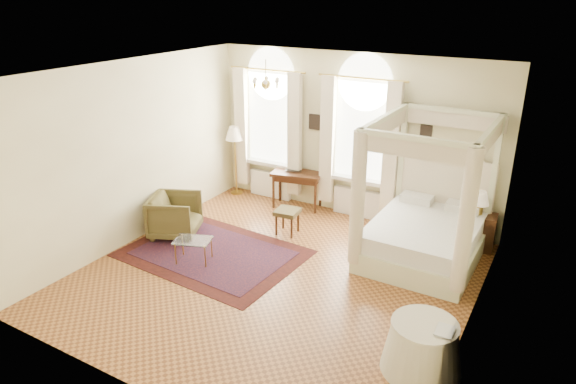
# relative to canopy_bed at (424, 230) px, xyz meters

# --- Properties ---
(ground) EXTENTS (6.00, 6.00, 0.00)m
(ground) POSITION_rel_canopy_bed_xyz_m (-1.90, -1.78, -0.56)
(ground) COLOR #995E2C
(ground) RESTS_ON ground
(room_walls) EXTENTS (6.00, 6.00, 6.00)m
(room_walls) POSITION_rel_canopy_bed_xyz_m (-1.90, -1.78, 1.42)
(room_walls) COLOR #FEF5C1
(room_walls) RESTS_ON ground
(window_left) EXTENTS (1.62, 0.27, 3.29)m
(window_left) POSITION_rel_canopy_bed_xyz_m (-3.80, 1.09, 0.93)
(window_left) COLOR white
(window_left) RESTS_ON room_walls
(window_right) EXTENTS (1.62, 0.27, 3.29)m
(window_right) POSITION_rel_canopy_bed_xyz_m (-1.70, 1.09, 0.93)
(window_right) COLOR white
(window_right) RESTS_ON room_walls
(chandelier) EXTENTS (0.51, 0.45, 0.50)m
(chandelier) POSITION_rel_canopy_bed_xyz_m (-2.80, -0.58, 2.35)
(chandelier) COLOR #B3943B
(chandelier) RESTS_ON room_walls
(wall_pictures) EXTENTS (2.54, 0.03, 0.39)m
(wall_pictures) POSITION_rel_canopy_bed_xyz_m (-1.81, 1.19, 1.33)
(wall_pictures) COLOR black
(wall_pictures) RESTS_ON room_walls
(canopy_bed) EXTENTS (1.90, 2.31, 2.47)m
(canopy_bed) POSITION_rel_canopy_bed_xyz_m (0.00, 0.00, 0.00)
(canopy_bed) COLOR beige
(canopy_bed) RESTS_ON ground
(nightstand) EXTENTS (0.49, 0.45, 0.66)m
(nightstand) POSITION_rel_canopy_bed_xyz_m (0.80, 0.92, -0.23)
(nightstand) COLOR #3E1D10
(nightstand) RESTS_ON ground
(nightstand_lamp) EXTENTS (0.30, 0.30, 0.44)m
(nightstand_lamp) POSITION_rel_canopy_bed_xyz_m (0.71, 0.87, 0.39)
(nightstand_lamp) COLOR #B3943B
(nightstand_lamp) RESTS_ON nightstand
(writing_desk) EXTENTS (1.14, 0.75, 0.79)m
(writing_desk) POSITION_rel_canopy_bed_xyz_m (-3.01, 0.92, 0.11)
(writing_desk) COLOR #3E1D10
(writing_desk) RESTS_ON ground
(laptop) EXTENTS (0.40, 0.31, 0.03)m
(laptop) POSITION_rel_canopy_bed_xyz_m (-3.11, 0.97, 0.24)
(laptop) COLOR black
(laptop) RESTS_ON writing_desk
(stool) EXTENTS (0.47, 0.47, 0.49)m
(stool) POSITION_rel_canopy_bed_xyz_m (-2.54, -0.30, -0.15)
(stool) COLOR #4D3D21
(stool) RESTS_ON ground
(armchair) EXTENTS (1.16, 1.15, 0.81)m
(armchair) POSITION_rel_canopy_bed_xyz_m (-4.35, -1.43, -0.16)
(armchair) COLOR #4A4120
(armchair) RESTS_ON ground
(coffee_table) EXTENTS (0.72, 0.61, 0.41)m
(coffee_table) POSITION_rel_canopy_bed_xyz_m (-3.39, -2.06, -0.19)
(coffee_table) COLOR silver
(coffee_table) RESTS_ON ground
(floor_lamp) EXTENTS (0.41, 0.41, 1.58)m
(floor_lamp) POSITION_rel_canopy_bed_xyz_m (-4.60, 0.92, 0.79)
(floor_lamp) COLOR #B3943B
(floor_lamp) RESTS_ON ground
(oriental_rug) EXTENTS (3.19, 2.38, 0.01)m
(oriental_rug) POSITION_rel_canopy_bed_xyz_m (-3.27, -1.68, -0.55)
(oriental_rug) COLOR #461510
(oriental_rug) RESTS_ON ground
(side_table) EXTENTS (0.99, 0.99, 0.68)m
(side_table) POSITION_rel_canopy_bed_xyz_m (0.80, -2.78, -0.23)
(side_table) COLOR beige
(side_table) RESTS_ON ground
(book) EXTENTS (0.21, 0.28, 0.03)m
(book) POSITION_rel_canopy_bed_xyz_m (0.94, -2.83, 0.13)
(book) COLOR black
(book) RESTS_ON side_table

